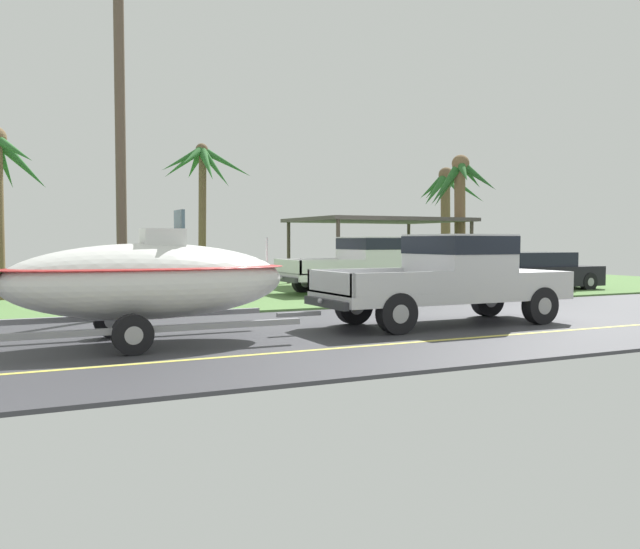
# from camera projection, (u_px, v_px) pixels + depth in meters

# --- Properties ---
(ground) EXTENTS (36.00, 22.00, 0.11)m
(ground) POSITION_uv_depth(u_px,v_px,m) (334.00, 294.00, 22.61)
(ground) COLOR #38383D
(pickup_truck_towing) EXTENTS (5.73, 2.01, 1.93)m
(pickup_truck_towing) POSITION_uv_depth(u_px,v_px,m) (457.00, 275.00, 14.54)
(pickup_truck_towing) COLOR silver
(pickup_truck_towing) RESTS_ON ground
(boat_on_trailer) EXTENTS (6.02, 2.36, 2.33)m
(boat_on_trailer) POSITION_uv_depth(u_px,v_px,m) (148.00, 280.00, 11.68)
(boat_on_trailer) COLOR gray
(boat_on_trailer) RESTS_ON ground
(parked_pickup_background) EXTENTS (5.74, 2.15, 1.92)m
(parked_pickup_background) POSITION_uv_depth(u_px,v_px,m) (371.00, 262.00, 22.75)
(parked_pickup_background) COLOR silver
(parked_pickup_background) RESTS_ON ground
(parked_sedan_near) EXTENTS (4.39, 1.92, 1.38)m
(parked_sedan_near) POSITION_uv_depth(u_px,v_px,m) (131.00, 278.00, 19.97)
(parked_sedan_near) COLOR black
(parked_sedan_near) RESTS_ON ground
(parked_sedan_far) EXTENTS (4.70, 1.93, 1.38)m
(parked_sedan_far) POSITION_uv_depth(u_px,v_px,m) (536.00, 272.00, 23.93)
(parked_sedan_far) COLOR black
(parked_sedan_far) RESTS_ON ground
(carport_awning) EXTENTS (6.27, 4.87, 2.67)m
(carport_awning) POSITION_uv_depth(u_px,v_px,m) (378.00, 222.00, 26.58)
(carport_awning) COLOR #4C4238
(carport_awning) RESTS_ON ground
(palm_tree_near_left) EXTENTS (3.07, 3.10, 5.18)m
(palm_tree_near_left) POSITION_uv_depth(u_px,v_px,m) (445.00, 198.00, 31.21)
(palm_tree_near_left) COLOR brown
(palm_tree_near_left) RESTS_ON ground
(palm_tree_near_right) EXTENTS (2.72, 2.99, 5.18)m
(palm_tree_near_right) POSITION_uv_depth(u_px,v_px,m) (459.00, 192.00, 26.70)
(palm_tree_near_right) COLOR brown
(palm_tree_near_right) RESTS_ON ground
(palm_tree_far_left) EXTENTS (3.57, 3.37, 5.50)m
(palm_tree_far_left) POSITION_uv_depth(u_px,v_px,m) (203.00, 174.00, 25.69)
(palm_tree_far_left) COLOR brown
(palm_tree_far_left) RESTS_ON ground
(utility_pole) EXTENTS (0.24, 1.80, 8.78)m
(utility_pole) POSITION_uv_depth(u_px,v_px,m) (120.00, 122.00, 15.60)
(utility_pole) COLOR brown
(utility_pole) RESTS_ON ground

